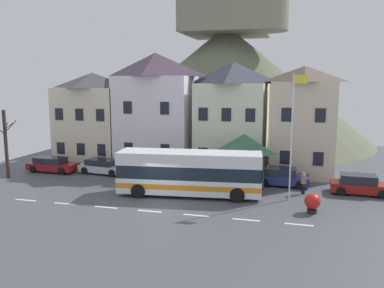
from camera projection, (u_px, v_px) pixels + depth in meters
ground_plane at (157, 205)px, 25.89m from camera, size 40.00×60.00×0.07m
townhouse_00 at (94, 118)px, 39.06m from camera, size 6.37×5.29×8.86m
townhouse_01 at (156, 111)px, 37.16m from camera, size 6.95×5.14×10.62m
townhouse_02 at (233, 116)px, 36.27m from camera, size 5.96×6.98×9.76m
townhouse_03 at (303, 121)px, 33.97m from camera, size 5.16×5.42×9.31m
hilltop_castle at (226, 82)px, 53.50m from camera, size 38.53×38.53×21.82m
transit_bus at (190, 173)px, 27.91m from camera, size 10.29×3.65×3.13m
bus_shelter at (244, 144)px, 31.00m from camera, size 3.60×3.60×3.96m
parked_car_00 at (103, 166)px, 34.79m from camera, size 4.44×2.33×1.26m
parked_car_01 at (282, 177)px, 30.73m from camera, size 4.01×2.03×1.39m
parked_car_02 at (360, 185)px, 28.34m from camera, size 4.15×2.01×1.42m
parked_car_03 at (52, 165)px, 35.44m from camera, size 4.46×1.90×1.31m
pedestrian_00 at (251, 178)px, 29.13m from camera, size 0.28×0.30×1.65m
pedestrian_01 at (303, 181)px, 28.28m from camera, size 0.36×0.36×1.62m
public_bench at (219, 170)px, 33.99m from camera, size 1.55×0.48×0.87m
flagpole at (293, 130)px, 26.27m from camera, size 0.95×0.10×8.49m
harbour_buoy at (312, 202)px, 24.20m from camera, size 0.98×0.98×1.23m
bare_tree_00 at (6, 143)px, 32.89m from camera, size 1.67×1.65×5.70m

